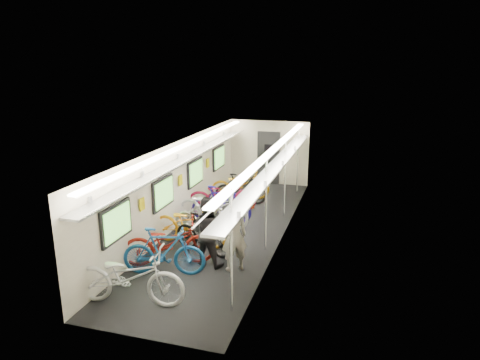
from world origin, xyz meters
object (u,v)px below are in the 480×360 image
Objects in this scene: passenger_mid at (207,231)px; passenger_near at (234,236)px; bicycle_1 at (164,252)px; bicycle_0 at (129,276)px; backpack at (249,200)px.

passenger_near is at bearing 176.65° from passenger_mid.
passenger_near is at bearing -78.00° from bicycle_1.
passenger_near reaches higher than bicycle_1.
backpack is at bearing -34.48° from bicycle_0.
passenger_mid is (-0.66, 0.08, 0.00)m from passenger_near.
bicycle_0 is at bearing 162.35° from bicycle_1.
bicycle_1 is (0.11, 1.25, -0.03)m from bicycle_0.
bicycle_0 is 2.43m from passenger_near.
passenger_near is at bearing -46.43° from bicycle_0.
passenger_mid is 4.29× the size of backpack.
backpack reaches higher than bicycle_0.
bicycle_1 is at bearing 47.70° from passenger_mid.
bicycle_0 is 2.15m from passenger_mid.
bicycle_1 is at bearing -12.97° from bicycle_0.
bicycle_0 is at bearing 70.14° from passenger_mid.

